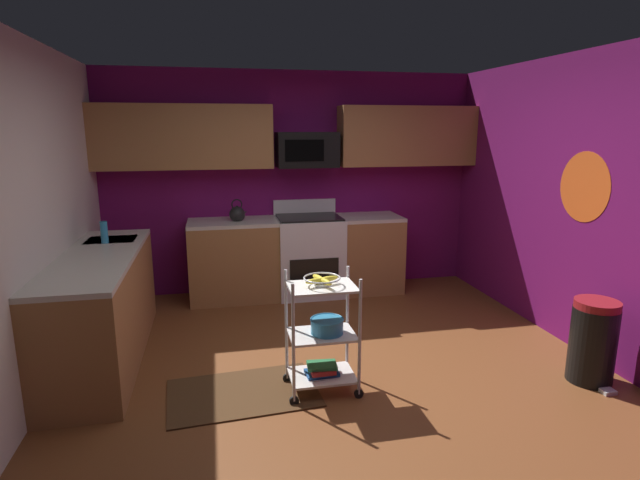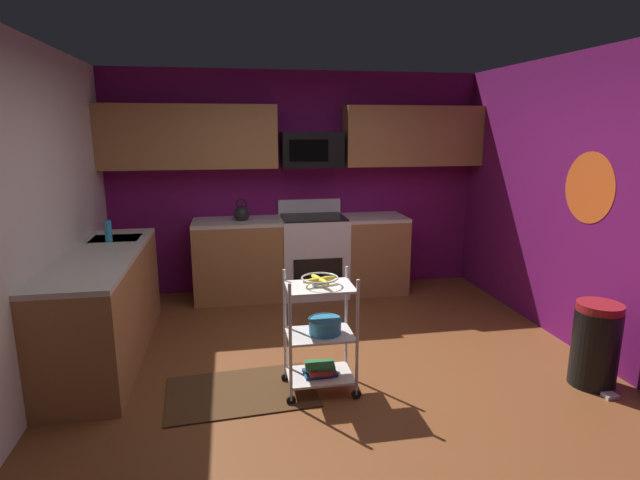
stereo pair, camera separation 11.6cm
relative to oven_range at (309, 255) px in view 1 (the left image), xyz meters
The scene contains 17 objects.
floor 2.17m from the oven_range, 93.80° to the right, with size 4.40×4.80×0.04m, color brown.
wall_back 0.90m from the oven_range, 113.21° to the left, with size 4.52×0.06×2.60m, color #6B1156.
wall_left 3.27m from the oven_range, 138.40° to the right, with size 0.06×4.80×2.60m, color silver.
wall_right 3.08m from the oven_range, 45.19° to the right, with size 0.06×4.80×2.60m, color #6B1156.
wall_flower_decal 2.98m from the oven_range, 43.08° to the right, with size 0.61×0.61×0.00m, color #E5591E.
counter_run 1.20m from the oven_range, 148.37° to the right, with size 3.44×2.72×0.92m.
oven_range is the anchor object (origin of this frame).
upper_cabinets 1.39m from the oven_range, 142.51° to the left, with size 4.40×0.33×0.70m.
microwave 1.23m from the oven_range, 90.26° to the left, with size 0.70×0.39×0.40m.
rolling_cart 2.31m from the oven_range, 98.27° to the right, with size 0.55×0.37×0.91m.
fruit_bowl 2.34m from the oven_range, 98.27° to the right, with size 0.27×0.27×0.07m.
mixing_bowl_large 2.31m from the oven_range, 97.32° to the right, with size 0.25×0.25×0.11m.
book_stack 2.33m from the oven_range, 98.27° to the right, with size 0.25×0.18×0.09m.
kettle 0.97m from the oven_range, behind, with size 0.21×0.18×0.26m.
dish_soap_bottle 2.32m from the oven_range, 156.27° to the right, with size 0.06×0.06×0.20m, color #2D8CBF.
trash_can 3.12m from the oven_range, 55.61° to the right, with size 0.34×0.42×0.66m.
floor_rug 2.45m from the oven_range, 112.59° to the right, with size 1.10×0.70×0.01m, color #472D19.
Camera 1 is at (-0.93, -3.61, 1.95)m, focal length 28.39 mm.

